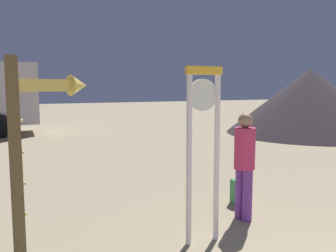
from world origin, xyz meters
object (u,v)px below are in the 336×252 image
Objects in this scene: arrow_sign at (42,126)px; dome_tent at (309,101)px; person_near_clock at (244,161)px; backpack at (240,191)px; standing_clock at (203,136)px.

arrow_sign is 0.34× the size of dome_tent.
arrow_sign reaches higher than person_near_clock.
backpack is (3.18, 0.67, -1.33)m from arrow_sign.
arrow_sign reaches higher than standing_clock.
person_near_clock reaches higher than backpack.
person_near_clock is 3.84× the size of backpack.
person_near_clock is at bearing 0.67° from arrow_sign.
person_near_clock is (0.93, 0.41, -0.47)m from standing_clock.
arrow_sign is at bearing 168.44° from standing_clock.
backpack is 0.06× the size of dome_tent.
standing_clock is 0.96× the size of arrow_sign.
arrow_sign is 3.51m from backpack.
dome_tent is (7.85, 6.24, 1.14)m from backpack.
dome_tent is (9.17, 7.29, -0.02)m from standing_clock.
standing_clock is 1.12m from person_near_clock.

